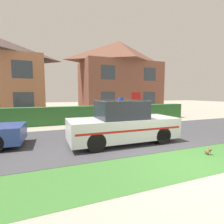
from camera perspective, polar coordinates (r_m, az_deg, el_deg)
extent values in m
plane|color=#A89E8E|center=(5.38, 23.84, -15.51)|extent=(80.00, 80.00, 0.00)
cube|color=#424247|center=(8.20, 5.38, -7.64)|extent=(28.00, 5.04, 0.01)
cube|color=#3D7533|center=(5.52, 22.22, -14.86)|extent=(28.00, 1.79, 0.01)
cube|color=#2D662D|center=(11.85, -7.32, -0.76)|extent=(15.05, 0.71, 1.13)
cylinder|color=black|center=(7.00, 16.11, -7.39)|extent=(0.66, 0.20, 0.66)
cylinder|color=black|center=(8.17, 9.95, -5.37)|extent=(0.66, 0.20, 0.66)
cylinder|color=black|center=(5.84, -5.23, -9.83)|extent=(0.66, 0.20, 0.66)
cylinder|color=black|center=(7.19, -8.42, -6.87)|extent=(0.66, 0.20, 0.66)
cube|color=silver|center=(6.89, 3.68, -5.28)|extent=(4.25, 1.67, 0.79)
cube|color=#232833|center=(6.74, 2.89, 0.94)|extent=(1.78, 1.49, 0.71)
cube|color=silver|center=(6.72, 2.91, 3.80)|extent=(1.78, 1.49, 0.04)
cube|color=red|center=(6.15, 6.94, -6.09)|extent=(4.03, 0.03, 0.07)
cube|color=red|center=(7.62, 1.07, -3.74)|extent=(4.03, 0.03, 0.07)
cylinder|color=blue|center=(6.72, 2.91, 4.42)|extent=(0.20, 0.20, 0.11)
ellipsoid|color=brown|center=(6.45, 28.78, -11.38)|extent=(0.14, 0.19, 0.16)
ellipsoid|color=beige|center=(6.42, 29.28, -11.62)|extent=(0.07, 0.06, 0.09)
sphere|color=brown|center=(6.38, 29.40, -10.67)|extent=(0.10, 0.10, 0.10)
cone|color=brown|center=(6.35, 29.27, -10.36)|extent=(0.04, 0.04, 0.04)
cone|color=brown|center=(6.39, 29.57, -10.28)|extent=(0.04, 0.04, 0.04)
cylinder|color=brown|center=(6.57, 28.67, -11.71)|extent=(0.03, 0.16, 0.03)
cylinder|color=black|center=(8.18, -31.65, -6.17)|extent=(0.66, 0.23, 0.65)
cube|color=#A86B4C|center=(18.25, -31.93, 6.86)|extent=(6.80, 6.70, 5.05)
pyramid|color=#473833|center=(18.67, -32.51, 17.17)|extent=(7.14, 7.03, 1.64)
cube|color=#333D47|center=(14.67, -26.84, 3.24)|extent=(1.40, 0.02, 1.30)
cube|color=#333D47|center=(14.77, -27.26, 12.27)|extent=(1.40, 0.02, 1.30)
cube|color=brown|center=(19.85, 2.34, 8.00)|extent=(8.32, 5.21, 5.34)
pyramid|color=brown|center=(20.37, 2.39, 18.91)|extent=(8.73, 5.47, 2.38)
cube|color=red|center=(17.84, 7.85, 2.99)|extent=(1.00, 0.02, 2.10)
cube|color=#333D47|center=(16.56, -1.25, 4.37)|extent=(1.40, 0.02, 1.30)
cube|color=#333D47|center=(18.65, 12.09, 4.40)|extent=(1.40, 0.02, 1.30)
cube|color=#333D47|center=(16.68, -1.27, 12.84)|extent=(1.40, 0.02, 1.30)
cube|color=#333D47|center=(18.75, 12.25, 11.93)|extent=(1.40, 0.02, 1.30)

